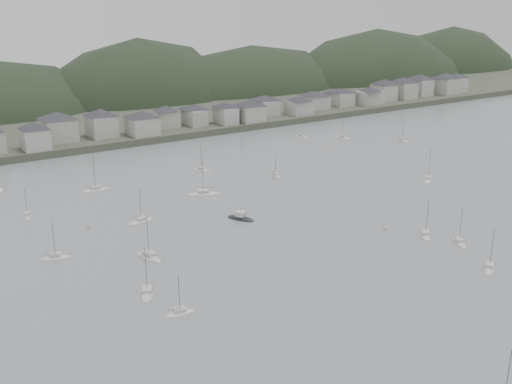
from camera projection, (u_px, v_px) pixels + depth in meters
ground at (471, 319)px, 118.40m from camera, size 900.00×900.00×0.00m
far_shore_land at (43, 103)px, 351.19m from camera, size 900.00×250.00×3.00m
forested_ridge at (68, 132)px, 337.41m from camera, size 851.55×103.94×102.57m
waterfront_town at (217, 110)px, 287.59m from camera, size 451.48×28.46×12.92m
sailboat_lead at (301, 137)px, 272.70m from camera, size 5.18×7.29×9.64m
moored_fleet at (237, 225)px, 166.75m from camera, size 253.37×168.82×13.76m
motor_launch_far at (241, 218)px, 171.49m from camera, size 6.53×8.97×4.02m
mooring_buoys at (256, 210)px, 178.45m from camera, size 136.75×121.80×0.70m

